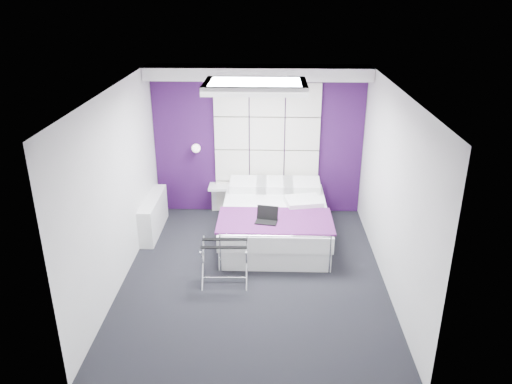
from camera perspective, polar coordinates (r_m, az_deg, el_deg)
floor at (r=7.12m, az=-0.23°, el=-9.48°), size 4.40×4.40×0.00m
ceiling at (r=6.14m, az=-0.27°, el=11.52°), size 4.40×4.40×0.00m
wall_back at (r=8.59m, az=0.25°, el=5.83°), size 3.60×0.00×3.60m
wall_left at (r=6.82m, az=-15.54°, el=0.40°), size 0.00×4.40×4.40m
wall_right at (r=6.71m, az=15.31°, el=0.06°), size 0.00×4.40×4.40m
accent_wall at (r=8.59m, az=0.25°, el=5.81°), size 3.58×0.02×2.58m
soffit at (r=8.08m, az=0.22°, el=13.49°), size 3.58×0.50×0.20m
headboard at (r=8.57m, az=1.25°, el=4.87°), size 1.80×0.08×2.30m
skylight at (r=6.74m, az=-0.09°, el=12.09°), size 1.36×0.86×0.12m
wall_lamp at (r=8.58m, az=-6.83°, el=5.07°), size 0.15×0.15×0.15m
radiator at (r=8.33m, az=-11.64°, el=-2.59°), size 0.22×1.20×0.60m
bed at (r=7.95m, az=2.15°, el=-3.36°), size 1.70×2.05×0.72m
nightstand at (r=8.72m, az=-4.00°, el=0.60°), size 0.43×0.33×0.05m
luggage_rack at (r=6.83m, az=-3.58°, el=-8.05°), size 0.61×0.45×0.60m
laptop at (r=7.30m, az=1.20°, el=-2.96°), size 0.31×0.22×0.23m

